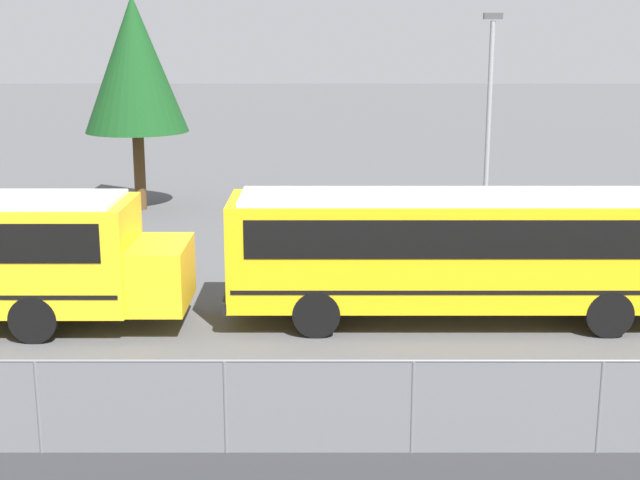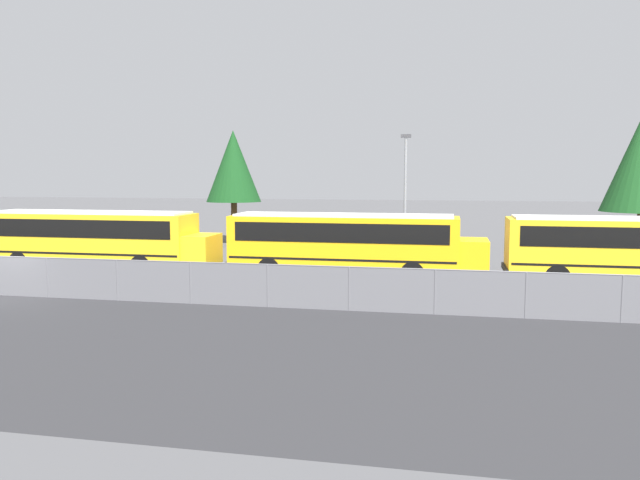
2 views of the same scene
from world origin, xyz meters
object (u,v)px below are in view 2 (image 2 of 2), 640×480
object	(u,v)px
school_bus_4	(349,240)
tree_0	(233,167)
school_bus_3	(95,236)
light_pole	(405,190)

from	to	relation	value
school_bus_4	tree_0	world-z (taller)	tree_0
school_bus_3	light_pole	size ratio (longest dim) A/B	1.65
school_bus_4	tree_0	bearing A→B (deg)	127.67
light_pole	tree_0	bearing A→B (deg)	159.51
school_bus_4	school_bus_3	bearing A→B (deg)	-178.34
school_bus_4	tree_0	xyz separation A→B (m)	(-10.48, 13.57, 3.66)
school_bus_4	light_pole	xyz separation A→B (m)	(2.03, 8.90, 2.19)
light_pole	school_bus_3	bearing A→B (deg)	-148.31
school_bus_3	tree_0	size ratio (longest dim) A/B	1.50
school_bus_3	school_bus_4	bearing A→B (deg)	1.66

